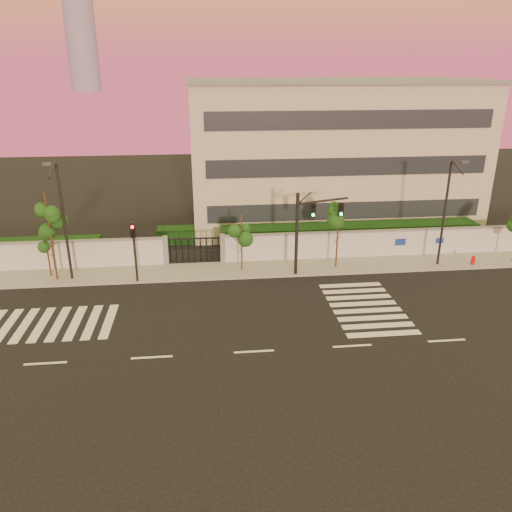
# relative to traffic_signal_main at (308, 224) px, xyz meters

# --- Properties ---
(ground) EXTENTS (120.00, 120.00, 0.00)m
(ground) POSITION_rel_traffic_signal_main_xyz_m (-4.48, -9.22, -3.61)
(ground) COLOR black
(ground) RESTS_ON ground
(sidewalk) EXTENTS (60.00, 3.00, 0.15)m
(sidewalk) POSITION_rel_traffic_signal_main_xyz_m (-4.48, 1.28, -3.54)
(sidewalk) COLOR gray
(sidewalk) RESTS_ON ground
(perimeter_wall) EXTENTS (60.00, 0.36, 2.20)m
(perimeter_wall) POSITION_rel_traffic_signal_main_xyz_m (-4.38, 2.78, -2.54)
(perimeter_wall) COLOR #AFB2B6
(perimeter_wall) RESTS_ON ground
(hedge_row) EXTENTS (41.00, 4.25, 1.80)m
(hedge_row) POSITION_rel_traffic_signal_main_xyz_m (-3.32, 5.52, -2.79)
(hedge_row) COLOR black
(hedge_row) RESTS_ON ground
(institutional_building) EXTENTS (24.40, 12.40, 12.25)m
(institutional_building) POSITION_rel_traffic_signal_main_xyz_m (4.52, 12.77, 2.54)
(institutional_building) COLOR #B5AF99
(institutional_building) RESTS_ON ground
(road_markings) EXTENTS (57.00, 7.62, 0.02)m
(road_markings) POSITION_rel_traffic_signal_main_xyz_m (-6.06, -5.46, -3.60)
(road_markings) COLOR silver
(road_markings) RESTS_ON ground
(street_tree_b) EXTENTS (1.30, 1.04, 3.59)m
(street_tree_b) POSITION_rel_traffic_signal_main_xyz_m (-16.99, 1.39, -0.97)
(street_tree_b) COLOR #382314
(street_tree_b) RESTS_ON ground
(street_tree_c) EXTENTS (1.58, 1.26, 5.94)m
(street_tree_c) POSITION_rel_traffic_signal_main_xyz_m (-16.43, 0.80, 0.75)
(street_tree_c) COLOR #382314
(street_tree_c) RESTS_ON ground
(street_tree_d) EXTENTS (1.32, 1.05, 4.08)m
(street_tree_d) POSITION_rel_traffic_signal_main_xyz_m (-4.24, 1.11, -0.61)
(street_tree_d) COLOR #382314
(street_tree_d) RESTS_ON ground
(street_tree_e) EXTENTS (1.41, 1.13, 4.62)m
(street_tree_e) POSITION_rel_traffic_signal_main_xyz_m (2.32, 0.98, -0.22)
(street_tree_e) COLOR #382314
(street_tree_e) RESTS_ON ground
(traffic_signal_main) EXTENTS (3.55, 1.21, 5.71)m
(traffic_signal_main) POSITION_rel_traffic_signal_main_xyz_m (0.00, 0.00, 0.00)
(traffic_signal_main) COLOR black
(traffic_signal_main) RESTS_ON ground
(traffic_signal_secondary) EXTENTS (0.32, 0.33, 4.14)m
(traffic_signal_secondary) POSITION_rel_traffic_signal_main_xyz_m (-11.18, -0.10, -0.98)
(traffic_signal_secondary) COLOR black
(traffic_signal_secondary) RESTS_ON ground
(streetlight_west) EXTENTS (0.48, 1.94, 8.08)m
(streetlight_west) POSITION_rel_traffic_signal_main_xyz_m (-15.51, 0.61, 0.76)
(streetlight_west) COLOR black
(streetlight_west) RESTS_ON ground
(streetlight_east) EXTENTS (0.46, 1.86, 7.73)m
(streetlight_east) POSITION_rel_traffic_signal_main_xyz_m (9.59, 0.53, 0.56)
(streetlight_east) COLOR black
(streetlight_east) RESTS_ON ground
(fire_hydrant) EXTENTS (0.32, 0.30, 0.80)m
(fire_hydrant) POSITION_rel_traffic_signal_main_xyz_m (12.03, 0.36, -3.21)
(fire_hydrant) COLOR #BC0E0C
(fire_hydrant) RESTS_ON ground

